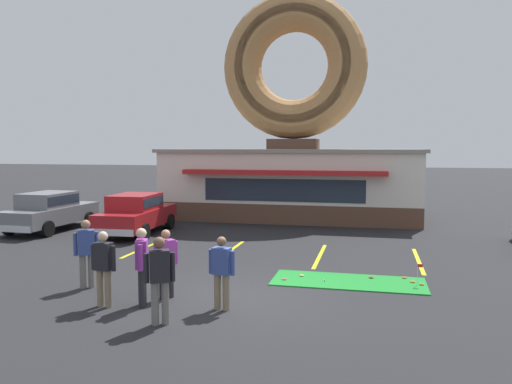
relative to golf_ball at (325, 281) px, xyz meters
The scene contains 24 objects.
ground_plane 2.67m from the golf_ball, 135.57° to the right, with size 160.00×160.00×0.00m, color #232326.
donut_shop_building 12.91m from the golf_ball, 102.68° to the left, with size 12.30×6.75×10.96m.
putting_mat 0.61m from the golf_ball, 16.34° to the left, with size 3.87×1.55×0.03m, color #1E842D.
mini_donut_near_left 1.30m from the golf_ball, 27.24° to the left, with size 0.13×0.13×0.04m, color brown.
mini_donut_near_right 1.03m from the golf_ball, behind, with size 0.13×0.13×0.04m, color #D8667F.
mini_donut_mid_left 2.39m from the golf_ball, ahead, with size 0.13×0.13×0.04m, color #D17F47.
mini_donut_mid_centre 2.23m from the golf_ball, 10.53° to the left, with size 0.13×0.13×0.04m, color #D17F47.
mini_donut_mid_right 2.15m from the golf_ball, 21.35° to the left, with size 0.13×0.13×0.04m, color #D17F47.
mini_donut_far_left 0.75m from the golf_ball, 148.85° to the left, with size 0.13×0.13×0.04m, color #E5C666.
golf_ball is the anchor object (origin of this frame).
putting_flag_pin 2.34m from the golf_ball, ahead, with size 0.13×0.01×0.55m.
car_red 9.77m from the golf_ball, 145.27° to the left, with size 2.15×4.64×1.60m.
car_grey 13.06m from the golf_ball, 155.39° to the left, with size 2.08×4.61×1.60m.
pedestrian_blue_sweater_man 3.37m from the golf_ball, 126.13° to the right, with size 0.59×0.29×1.57m.
pedestrian_hooded_kid 4.71m from the golf_ball, 142.59° to the right, with size 0.35×0.57×1.72m.
pedestrian_leather_jacket_man 5.46m from the golf_ball, 145.83° to the right, with size 0.59×0.27×1.65m.
pedestrian_clipboard_woman 5.98m from the golf_ball, 162.16° to the right, with size 0.51×0.41×1.69m.
pedestrian_beanie_man 4.80m from the golf_ball, 126.88° to the right, with size 0.54×0.39×1.73m.
pedestrian_crossing_woman 4.10m from the golf_ball, 147.75° to the right, with size 0.43×0.47×1.59m.
trash_bin 13.10m from the golf_ball, 137.85° to the left, with size 0.57×0.57×0.97m.
parking_stripe_far_left 7.17m from the golf_ball, 154.09° to the left, with size 0.12×3.60×0.01m, color yellow.
parking_stripe_left 4.66m from the golf_ball, 137.73° to the left, with size 0.12×3.60×0.01m, color yellow.
parking_stripe_mid_left 3.16m from the golf_ball, 98.09° to the left, with size 0.12×3.60×0.01m, color yellow.
parking_stripe_centre 4.04m from the golf_ball, 50.79° to the left, with size 0.12×3.60×0.01m, color yellow.
Camera 1 is at (3.04, -10.68, 3.44)m, focal length 35.00 mm.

